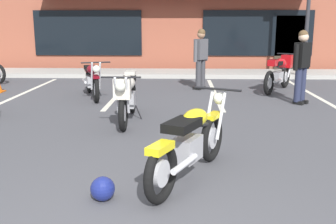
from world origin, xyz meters
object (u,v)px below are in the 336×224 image
(motorcycle_blue_standard, at_px, (127,95))
(motorcycle_black_cruiser, at_px, (92,79))
(motorcycle_foreground_classic, at_px, (191,141))
(helmet_on_pavement, at_px, (103,189))
(person_in_black_shirt, at_px, (201,55))
(motorcycle_red_sportbike, at_px, (279,72))
(person_in_shorts_foreground, at_px, (302,63))

(motorcycle_blue_standard, bearing_deg, motorcycle_black_cruiser, 116.11)
(motorcycle_foreground_classic, xyz_separation_m, motorcycle_blue_standard, (-1.13, 2.70, 0.07))
(helmet_on_pavement, bearing_deg, person_in_black_shirt, 79.55)
(motorcycle_foreground_classic, distance_m, helmet_on_pavement, 1.18)
(motorcycle_foreground_classic, distance_m, motorcycle_blue_standard, 2.93)
(motorcycle_foreground_classic, distance_m, person_in_black_shirt, 6.59)
(motorcycle_black_cruiser, distance_m, person_in_black_shirt, 3.11)
(motorcycle_red_sportbike, height_order, motorcycle_black_cruiser, same)
(motorcycle_foreground_classic, bearing_deg, helmet_on_pavement, -145.39)
(motorcycle_red_sportbike, height_order, person_in_black_shirt, person_in_black_shirt)
(motorcycle_foreground_classic, relative_size, motorcycle_red_sportbike, 1.04)
(motorcycle_foreground_classic, relative_size, motorcycle_blue_standard, 0.93)
(motorcycle_blue_standard, distance_m, helmet_on_pavement, 3.37)
(motorcycle_red_sportbike, bearing_deg, person_in_shorts_foreground, -88.26)
(motorcycle_foreground_classic, bearing_deg, person_in_shorts_foreground, 60.64)
(motorcycle_blue_standard, height_order, helmet_on_pavement, motorcycle_blue_standard)
(motorcycle_foreground_classic, distance_m, motorcycle_black_cruiser, 5.72)
(motorcycle_blue_standard, relative_size, person_in_shorts_foreground, 1.26)
(motorcycle_red_sportbike, xyz_separation_m, motorcycle_black_cruiser, (-4.90, -1.20, -0.07))
(motorcycle_black_cruiser, distance_m, helmet_on_pavement, 6.03)
(motorcycle_foreground_classic, bearing_deg, motorcycle_blue_standard, 112.70)
(motorcycle_red_sportbike, distance_m, motorcycle_blue_standard, 5.22)
(motorcycle_red_sportbike, xyz_separation_m, helmet_on_pavement, (-3.48, -7.06, -0.40))
(motorcycle_foreground_classic, xyz_separation_m, motorcycle_black_cruiser, (-2.36, 5.21, 0.00))
(person_in_black_shirt, bearing_deg, motorcycle_black_cruiser, -153.87)
(person_in_black_shirt, bearing_deg, person_in_shorts_foreground, -41.43)
(motorcycle_red_sportbike, bearing_deg, motorcycle_black_cruiser, -166.21)
(person_in_black_shirt, bearing_deg, helmet_on_pavement, -100.45)
(motorcycle_blue_standard, bearing_deg, helmet_on_pavement, -86.67)
(motorcycle_red_sportbike, distance_m, motorcycle_black_cruiser, 5.05)
(helmet_on_pavement, bearing_deg, motorcycle_black_cruiser, 103.68)
(person_in_shorts_foreground, height_order, helmet_on_pavement, person_in_shorts_foreground)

